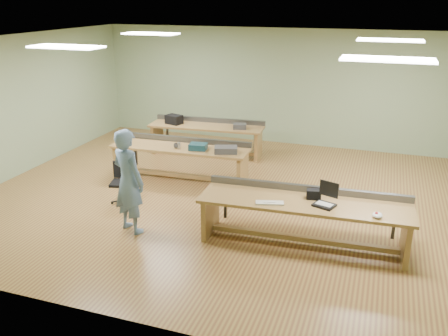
{
  "coord_description": "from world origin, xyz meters",
  "views": [
    {
      "loc": [
        2.51,
        -8.19,
        3.76
      ],
      "look_at": [
        -0.08,
        -0.6,
        0.83
      ],
      "focal_mm": 38.0,
      "sensor_mm": 36.0,
      "label": 1
    }
  ],
  "objects": [
    {
      "name": "floor",
      "position": [
        0.0,
        0.0,
        0.0
      ],
      "size": [
        10.0,
        10.0,
        0.0
      ],
      "primitive_type": "plane",
      "color": "olive",
      "rests_on": "ground"
    },
    {
      "name": "ceiling",
      "position": [
        0.0,
        0.0,
        3.0
      ],
      "size": [
        10.0,
        10.0,
        0.0
      ],
      "primitive_type": "plane",
      "color": "silver",
      "rests_on": "wall_back"
    },
    {
      "name": "wall_back",
      "position": [
        0.0,
        4.0,
        1.5
      ],
      "size": [
        10.0,
        0.04,
        3.0
      ],
      "primitive_type": "cube",
      "color": "gray",
      "rests_on": "floor"
    },
    {
      "name": "wall_front",
      "position": [
        0.0,
        -4.0,
        1.5
      ],
      "size": [
        10.0,
        0.04,
        3.0
      ],
      "primitive_type": "cube",
      "color": "gray",
      "rests_on": "floor"
    },
    {
      "name": "wall_left",
      "position": [
        -5.0,
        0.0,
        1.5
      ],
      "size": [
        0.04,
        8.0,
        3.0
      ],
      "primitive_type": "cube",
      "color": "gray",
      "rests_on": "floor"
    },
    {
      "name": "fluor_panels",
      "position": [
        0.0,
        0.0,
        2.97
      ],
      "size": [
        6.2,
        3.5,
        0.03
      ],
      "color": "white",
      "rests_on": "ceiling"
    },
    {
      "name": "workbench_front",
      "position": [
        1.52,
        -1.37,
        0.57
      ],
      "size": [
        3.31,
        1.04,
        0.86
      ],
      "rotation": [
        0.0,
        0.0,
        0.05
      ],
      "color": "olive",
      "rests_on": "floor"
    },
    {
      "name": "workbench_mid",
      "position": [
        -1.47,
        0.61,
        0.56
      ],
      "size": [
        2.99,
        0.91,
        0.86
      ],
      "rotation": [
        0.0,
        0.0,
        0.04
      ],
      "color": "olive",
      "rests_on": "floor"
    },
    {
      "name": "workbench_back",
      "position": [
        -1.56,
        2.41,
        0.56
      ],
      "size": [
        2.87,
        0.96,
        0.86
      ],
      "rotation": [
        0.0,
        0.0,
        0.07
      ],
      "color": "olive",
      "rests_on": "floor"
    },
    {
      "name": "person",
      "position": [
        -1.31,
        -1.86,
        0.89
      ],
      "size": [
        0.76,
        0.64,
        1.78
      ],
      "primitive_type": "imported",
      "rotation": [
        0.0,
        0.0,
        2.75
      ],
      "color": "#6986AC",
      "rests_on": "floor"
    },
    {
      "name": "laptop_base",
      "position": [
        1.83,
        -1.49,
        0.77
      ],
      "size": [
        0.38,
        0.34,
        0.03
      ],
      "primitive_type": "cube",
      "rotation": [
        0.0,
        0.0,
        -0.34
      ],
      "color": "black",
      "rests_on": "workbench_front"
    },
    {
      "name": "laptop_screen",
      "position": [
        1.87,
        -1.38,
        0.99
      ],
      "size": [
        0.3,
        0.12,
        0.24
      ],
      "primitive_type": "cube",
      "rotation": [
        0.0,
        0.0,
        -0.34
      ],
      "color": "black",
      "rests_on": "laptop_base"
    },
    {
      "name": "keyboard",
      "position": [
        1.03,
        -1.67,
        0.76
      ],
      "size": [
        0.45,
        0.25,
        0.02
      ],
      "primitive_type": "cube",
      "rotation": [
        0.0,
        0.0,
        0.27
      ],
      "color": "beige",
      "rests_on": "workbench_front"
    },
    {
      "name": "trackball_mouse",
      "position": [
        2.61,
        -1.63,
        0.79
      ],
      "size": [
        0.2,
        0.22,
        0.07
      ],
      "primitive_type": "ellipsoid",
      "rotation": [
        0.0,
        0.0,
        -0.39
      ],
      "color": "white",
      "rests_on": "workbench_front"
    },
    {
      "name": "camera_bag",
      "position": [
        1.64,
        -1.26,
        0.83
      ],
      "size": [
        0.25,
        0.18,
        0.15
      ],
      "primitive_type": "cube",
      "rotation": [
        0.0,
        0.0,
        0.19
      ],
      "color": "black",
      "rests_on": "workbench_front"
    },
    {
      "name": "task_chair",
      "position": [
        -2.05,
        -0.88,
        0.29
      ],
      "size": [
        0.52,
        0.52,
        0.79
      ],
      "rotation": [
        0.0,
        0.0,
        0.27
      ],
      "color": "black",
      "rests_on": "floor"
    },
    {
      "name": "parts_bin_teal",
      "position": [
        -1.03,
        0.51,
        0.81
      ],
      "size": [
        0.39,
        0.31,
        0.12
      ],
      "primitive_type": "cube",
      "rotation": [
        0.0,
        0.0,
        0.12
      ],
      "color": "#12323B",
      "rests_on": "workbench_mid"
    },
    {
      "name": "parts_bin_grey",
      "position": [
        -0.41,
        0.5,
        0.81
      ],
      "size": [
        0.53,
        0.43,
        0.13
      ],
      "primitive_type": "cube",
      "rotation": [
        0.0,
        0.0,
        0.32
      ],
      "color": "#363638",
      "rests_on": "workbench_mid"
    },
    {
      "name": "mug",
      "position": [
        -1.49,
        0.45,
        0.8
      ],
      "size": [
        0.14,
        0.14,
        0.1
      ],
      "primitive_type": "imported",
      "rotation": [
        0.0,
        0.0,
        0.13
      ],
      "color": "#363638",
      "rests_on": "workbench_mid"
    },
    {
      "name": "drinks_can",
      "position": [
        -1.44,
        0.45,
        0.81
      ],
      "size": [
        0.09,
        0.09,
        0.12
      ],
      "primitive_type": "cylinder",
      "rotation": [
        0.0,
        0.0,
        -0.32
      ],
      "color": "#B8B8BC",
      "rests_on": "workbench_mid"
    },
    {
      "name": "storage_box_back",
      "position": [
        -2.38,
        2.27,
        0.86
      ],
      "size": [
        0.45,
        0.37,
        0.22
      ],
      "primitive_type": "cube",
      "rotation": [
        0.0,
        0.0,
        -0.29
      ],
      "color": "black",
      "rests_on": "workbench_back"
    },
    {
      "name": "tray_back",
      "position": [
        -0.69,
        2.34,
        0.81
      ],
      "size": [
        0.35,
        0.29,
        0.12
      ],
      "primitive_type": "cube",
      "rotation": [
        0.0,
        0.0,
        0.24
      ],
      "color": "#363638",
      "rests_on": "workbench_back"
    }
  ]
}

